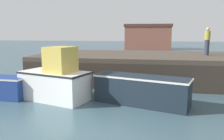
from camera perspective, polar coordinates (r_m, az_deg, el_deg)
ground at (r=7.78m, az=-14.28°, el=-14.83°), size 120.00×160.00×0.10m
pier at (r=14.61m, az=9.84°, el=2.50°), size 14.70×6.18×1.71m
fishing_boat_near_right at (r=10.88m, az=-13.82°, el=-2.51°), size 3.51×2.43×2.48m
fishing_boat_mid at (r=10.03m, az=7.33°, el=-4.83°), size 4.31×2.41×1.25m
dockworker at (r=15.48m, az=22.65°, el=6.64°), size 0.34×0.34×1.72m
warehouse at (r=44.45m, az=8.96°, el=8.18°), size 8.57×6.45×4.67m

